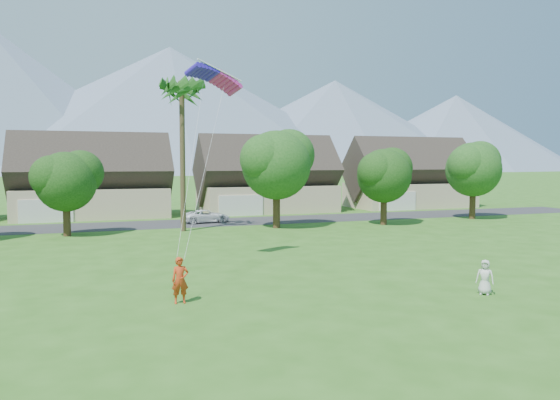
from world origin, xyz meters
name	(u,v)px	position (x,y,z in m)	size (l,w,h in m)	color
ground	(375,327)	(0.00, 0.00, 0.00)	(500.00, 500.00, 0.00)	#2D6019
street	(195,223)	(0.00, 34.00, 0.01)	(90.00, 7.00, 0.01)	#2D2D30
kite_flyer	(180,280)	(-5.90, 5.53, 0.95)	(0.70, 0.46, 1.91)	#BF3815
watcher	(485,277)	(6.88, 2.60, 0.77)	(0.75, 0.49, 1.53)	silver
parked_car	(206,216)	(1.06, 34.00, 0.61)	(2.03, 4.39, 1.22)	white
mountain_ridge	(130,113)	(10.40, 260.00, 29.07)	(540.00, 240.00, 70.00)	slate
houses_row	(184,183)	(0.49, 42.99, 3.44)	(72.75, 8.19, 8.86)	beige
tree_row	(194,172)	(-1.14, 27.92, 4.89)	(62.27, 6.67, 8.45)	#47301C
fan_palm	(182,87)	(-2.00, 28.50, 11.80)	(3.00, 3.00, 13.80)	#4C3D26
parafoil_kite	(214,76)	(-2.62, 13.64, 10.55)	(3.65, 1.67, 0.50)	#2E17B2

